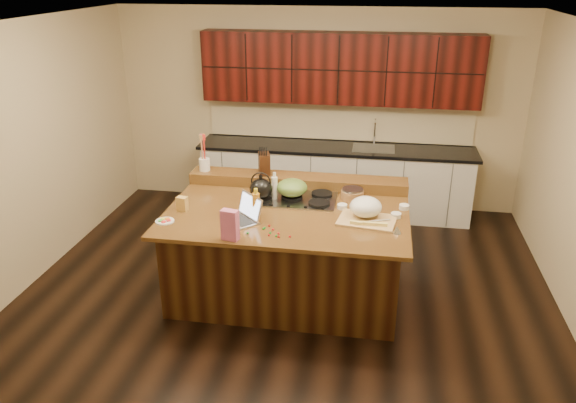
# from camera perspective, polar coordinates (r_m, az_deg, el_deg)

# --- Properties ---
(room) EXTENTS (5.52, 5.02, 2.72)m
(room) POSITION_cam_1_polar(r_m,az_deg,el_deg) (5.43, -0.09, 3.21)
(room) COLOR black
(room) RESTS_ON ground
(island) EXTENTS (2.40, 1.60, 0.92)m
(island) POSITION_cam_1_polar(r_m,az_deg,el_deg) (5.78, -0.08, -5.09)
(island) COLOR black
(island) RESTS_ON ground
(back_ledge) EXTENTS (2.40, 0.30, 0.12)m
(back_ledge) POSITION_cam_1_polar(r_m,az_deg,el_deg) (6.20, 0.98, 2.13)
(back_ledge) COLOR black
(back_ledge) RESTS_ON island
(cooktop) EXTENTS (0.92, 0.52, 0.05)m
(cooktop) POSITION_cam_1_polar(r_m,az_deg,el_deg) (5.85, 0.40, 0.35)
(cooktop) COLOR gray
(cooktop) RESTS_ON island
(back_counter) EXTENTS (3.70, 0.66, 2.40)m
(back_counter) POSITION_cam_1_polar(r_m,az_deg,el_deg) (7.61, 4.95, 6.02)
(back_counter) COLOR silver
(back_counter) RESTS_ON ground
(kettle) EXTENTS (0.24, 0.24, 0.21)m
(kettle) POSITION_cam_1_polar(r_m,az_deg,el_deg) (5.73, -2.76, 1.30)
(kettle) COLOR black
(kettle) RESTS_ON cooktop
(green_bowl) EXTENTS (0.41, 0.41, 0.18)m
(green_bowl) POSITION_cam_1_polar(r_m,az_deg,el_deg) (5.81, 0.40, 1.42)
(green_bowl) COLOR #4E6D2B
(green_bowl) RESTS_ON cooktop
(laptop) EXTENTS (0.44, 0.44, 0.24)m
(laptop) POSITION_cam_1_polar(r_m,az_deg,el_deg) (5.37, -4.42, -1.26)
(laptop) COLOR #B7B7BC
(laptop) RESTS_ON island
(oil_bottle) EXTENTS (0.09, 0.09, 0.27)m
(oil_bottle) POSITION_cam_1_polar(r_m,az_deg,el_deg) (5.35, -3.26, -0.53)
(oil_bottle) COLOR #C68523
(oil_bottle) RESTS_ON island
(vinegar_bottle) EXTENTS (0.08, 0.08, 0.25)m
(vinegar_bottle) POSITION_cam_1_polar(r_m,az_deg,el_deg) (5.81, -1.38, 1.33)
(vinegar_bottle) COLOR silver
(vinegar_bottle) RESTS_ON island
(wooden_tray) EXTENTS (0.58, 0.46, 0.22)m
(wooden_tray) POSITION_cam_1_polar(r_m,az_deg,el_deg) (5.42, 7.93, -0.85)
(wooden_tray) COLOR tan
(wooden_tray) RESTS_ON island
(ramekin_a) EXTENTS (0.11, 0.11, 0.04)m
(ramekin_a) POSITION_cam_1_polar(r_m,az_deg,el_deg) (5.53, 10.91, -1.38)
(ramekin_a) COLOR white
(ramekin_a) RESTS_ON island
(ramekin_b) EXTENTS (0.11, 0.11, 0.04)m
(ramekin_b) POSITION_cam_1_polar(r_m,az_deg,el_deg) (5.74, 11.72, -0.54)
(ramekin_b) COLOR white
(ramekin_b) RESTS_ON island
(ramekin_c) EXTENTS (0.10, 0.10, 0.04)m
(ramekin_c) POSITION_cam_1_polar(r_m,az_deg,el_deg) (5.65, 5.53, -0.50)
(ramekin_c) COLOR white
(ramekin_c) RESTS_ON island
(strainer_bowl) EXTENTS (0.26, 0.26, 0.09)m
(strainer_bowl) POSITION_cam_1_polar(r_m,az_deg,el_deg) (5.90, 6.57, 0.71)
(strainer_bowl) COLOR #996B3F
(strainer_bowl) RESTS_ON island
(kitchen_timer) EXTENTS (0.09, 0.09, 0.07)m
(kitchen_timer) POSITION_cam_1_polar(r_m,az_deg,el_deg) (5.21, 11.02, -2.83)
(kitchen_timer) COLOR silver
(kitchen_timer) RESTS_ON island
(pink_bag) EXTENTS (0.16, 0.11, 0.28)m
(pink_bag) POSITION_cam_1_polar(r_m,az_deg,el_deg) (4.98, -5.92, -2.39)
(pink_bag) COLOR #C75D8A
(pink_bag) RESTS_ON island
(candy_plate) EXTENTS (0.22, 0.22, 0.01)m
(candy_plate) POSITION_cam_1_polar(r_m,az_deg,el_deg) (5.48, -12.41, -1.96)
(candy_plate) COLOR white
(candy_plate) RESTS_ON island
(package_box) EXTENTS (0.11, 0.09, 0.14)m
(package_box) POSITION_cam_1_polar(r_m,az_deg,el_deg) (5.66, -10.70, -0.23)
(package_box) COLOR gold
(package_box) RESTS_ON island
(utensil_crock) EXTENTS (0.16, 0.16, 0.14)m
(utensil_crock) POSITION_cam_1_polar(r_m,az_deg,el_deg) (6.39, -8.48, 3.74)
(utensil_crock) COLOR white
(utensil_crock) RESTS_ON back_ledge
(knife_block) EXTENTS (0.17, 0.22, 0.23)m
(knife_block) POSITION_cam_1_polar(r_m,az_deg,el_deg) (6.20, -2.43, 3.85)
(knife_block) COLOR black
(knife_block) RESTS_ON back_ledge
(gumdrop_0) EXTENTS (0.02, 0.02, 0.02)m
(gumdrop_0) POSITION_cam_1_polar(r_m,az_deg,el_deg) (5.07, -1.94, -3.44)
(gumdrop_0) COLOR red
(gumdrop_0) RESTS_ON island
(gumdrop_1) EXTENTS (0.02, 0.02, 0.02)m
(gumdrop_1) POSITION_cam_1_polar(r_m,az_deg,el_deg) (5.21, -2.39, -2.68)
(gumdrop_1) COLOR #198C26
(gumdrop_1) RESTS_ON island
(gumdrop_2) EXTENTS (0.02, 0.02, 0.02)m
(gumdrop_2) POSITION_cam_1_polar(r_m,az_deg,el_deg) (5.04, 0.19, -3.57)
(gumdrop_2) COLOR red
(gumdrop_2) RESTS_ON island
(gumdrop_3) EXTENTS (0.02, 0.02, 0.02)m
(gumdrop_3) POSITION_cam_1_polar(r_m,az_deg,el_deg) (5.06, -1.20, -3.51)
(gumdrop_3) COLOR #198C26
(gumdrop_3) RESTS_ON island
(gumdrop_4) EXTENTS (0.02, 0.02, 0.02)m
(gumdrop_4) POSITION_cam_1_polar(r_m,az_deg,el_deg) (5.10, -0.96, -3.25)
(gumdrop_4) COLOR red
(gumdrop_4) RESTS_ON island
(gumdrop_5) EXTENTS (0.02, 0.02, 0.02)m
(gumdrop_5) POSITION_cam_1_polar(r_m,az_deg,el_deg) (5.11, -1.82, -3.20)
(gumdrop_5) COLOR #198C26
(gumdrop_5) RESTS_ON island
(gumdrop_6) EXTENTS (0.02, 0.02, 0.02)m
(gumdrop_6) POSITION_cam_1_polar(r_m,az_deg,el_deg) (5.04, -0.96, -3.59)
(gumdrop_6) COLOR red
(gumdrop_6) RESTS_ON island
(gumdrop_7) EXTENTS (0.02, 0.02, 0.02)m
(gumdrop_7) POSITION_cam_1_polar(r_m,az_deg,el_deg) (5.19, -2.52, -2.78)
(gumdrop_7) COLOR #198C26
(gumdrop_7) RESTS_ON island
(gumdrop_8) EXTENTS (0.02, 0.02, 0.02)m
(gumdrop_8) POSITION_cam_1_polar(r_m,az_deg,el_deg) (5.18, -1.52, -2.85)
(gumdrop_8) COLOR red
(gumdrop_8) RESTS_ON island
(gumdrop_9) EXTENTS (0.02, 0.02, 0.02)m
(gumdrop_9) POSITION_cam_1_polar(r_m,az_deg,el_deg) (5.12, -4.12, -3.22)
(gumdrop_9) COLOR #198C26
(gumdrop_9) RESTS_ON island
(gumdrop_10) EXTENTS (0.02, 0.02, 0.02)m
(gumdrop_10) POSITION_cam_1_polar(r_m,az_deg,el_deg) (5.25, -1.91, -2.47)
(gumdrop_10) COLOR red
(gumdrop_10) RESTS_ON island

